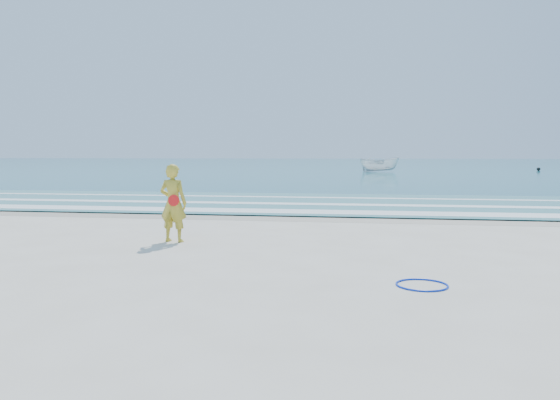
# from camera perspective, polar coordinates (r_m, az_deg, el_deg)

# --- Properties ---
(ground) EXTENTS (400.00, 400.00, 0.00)m
(ground) POSITION_cam_1_polar(r_m,az_deg,el_deg) (9.40, -6.41, -8.13)
(ground) COLOR silver
(ground) RESTS_ON ground
(wet_sand) EXTENTS (400.00, 2.40, 0.00)m
(wet_sand) POSITION_cam_1_polar(r_m,az_deg,el_deg) (18.12, 1.24, -1.79)
(wet_sand) COLOR #B2A893
(wet_sand) RESTS_ON ground
(ocean) EXTENTS (400.00, 190.00, 0.04)m
(ocean) POSITION_cam_1_polar(r_m,az_deg,el_deg) (113.87, 7.93, 3.82)
(ocean) COLOR #19727F
(ocean) RESTS_ON ground
(shallow) EXTENTS (400.00, 10.00, 0.01)m
(shallow) POSITION_cam_1_polar(r_m,az_deg,el_deg) (23.05, 2.95, -0.25)
(shallow) COLOR #59B7AD
(shallow) RESTS_ON ocean
(foam_near) EXTENTS (400.00, 1.40, 0.01)m
(foam_near) POSITION_cam_1_polar(r_m,az_deg,el_deg) (19.39, 1.77, -1.19)
(foam_near) COLOR white
(foam_near) RESTS_ON shallow
(foam_mid) EXTENTS (400.00, 0.90, 0.01)m
(foam_mid) POSITION_cam_1_polar(r_m,az_deg,el_deg) (22.26, 2.73, -0.41)
(foam_mid) COLOR white
(foam_mid) RESTS_ON shallow
(foam_far) EXTENTS (400.00, 0.60, 0.01)m
(foam_far) POSITION_cam_1_polar(r_m,az_deg,el_deg) (25.53, 3.56, 0.27)
(foam_far) COLOR white
(foam_far) RESTS_ON shallow
(hoop) EXTENTS (1.01, 1.01, 0.03)m
(hoop) POSITION_cam_1_polar(r_m,az_deg,el_deg) (9.12, 14.61, -8.58)
(hoop) COLOR #0B2FCD
(hoop) RESTS_ON ground
(boat) EXTENTS (4.50, 2.27, 1.66)m
(boat) POSITION_cam_1_polar(r_m,az_deg,el_deg) (61.59, 10.36, 3.68)
(boat) COLOR white
(boat) RESTS_ON ocean
(buoy) EXTENTS (0.42, 0.42, 0.42)m
(buoy) POSITION_cam_1_polar(r_m,az_deg,el_deg) (70.96, 25.40, 2.94)
(buoy) COLOR black
(buoy) RESTS_ON ocean
(woman) EXTENTS (0.73, 0.53, 1.86)m
(woman) POSITION_cam_1_polar(r_m,az_deg,el_deg) (13.23, -11.10, -0.32)
(woman) COLOR gold
(woman) RESTS_ON ground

